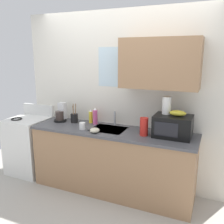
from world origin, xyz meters
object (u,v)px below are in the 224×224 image
object	(u,v)px
cereal_canister	(144,127)
utensil_crock	(74,118)
dish_soap_bottle_pink	(95,116)
banana_bunch	(178,113)
coffee_maker	(61,114)
stove_range	(29,145)
paper_towel_roll	(167,105)
mug_white	(82,126)
microwave	(173,126)
small_bowl	(95,130)
dish_soap_bottle_yellow	(91,116)

from	to	relation	value
cereal_canister	utensil_crock	world-z (taller)	utensil_crock
dish_soap_bottle_pink	cereal_canister	bearing A→B (deg)	-14.99
banana_bunch	coffee_maker	bearing A→B (deg)	178.09
stove_range	cereal_canister	size ratio (longest dim) A/B	4.70
paper_towel_roll	cereal_canister	xyz separation A→B (m)	(-0.24, -0.15, -0.27)
coffee_maker	mug_white	xyz separation A→B (m)	(0.52, -0.25, -0.06)
stove_range	utensil_crock	size ratio (longest dim) A/B	3.77
microwave	dish_soap_bottle_pink	distance (m)	1.15
paper_towel_roll	banana_bunch	bearing A→B (deg)	-18.43
microwave	paper_towel_roll	bearing A→B (deg)	152.62
cereal_canister	banana_bunch	bearing A→B (deg)	14.38
coffee_maker	mug_white	size ratio (longest dim) A/B	2.95
dish_soap_bottle_pink	cereal_canister	size ratio (longest dim) A/B	1.08
stove_range	dish_soap_bottle_pink	bearing A→B (deg)	8.05
banana_bunch	utensil_crock	distance (m)	1.54
banana_bunch	paper_towel_roll	world-z (taller)	paper_towel_roll
mug_white	banana_bunch	bearing A→B (deg)	8.77
banana_bunch	small_bowl	size ratio (longest dim) A/B	1.54
coffee_maker	small_bowl	world-z (taller)	coffee_maker
paper_towel_roll	mug_white	size ratio (longest dim) A/B	2.32
coffee_maker	small_bowl	size ratio (longest dim) A/B	2.15
microwave	utensil_crock	distance (m)	1.47
coffee_maker	small_bowl	bearing A→B (deg)	-22.61
dish_soap_bottle_pink	banana_bunch	bearing A→B (deg)	-5.50
dish_soap_bottle_yellow	dish_soap_bottle_pink	bearing A→B (deg)	-19.74
paper_towel_roll	dish_soap_bottle_yellow	size ratio (longest dim) A/B	1.05
utensil_crock	dish_soap_bottle_yellow	bearing A→B (deg)	18.18
utensil_crock	mug_white	bearing A→B (deg)	-41.84
microwave	paper_towel_roll	size ratio (longest dim) A/B	2.09
microwave	coffee_maker	world-z (taller)	coffee_maker
mug_white	stove_range	bearing A→B (deg)	172.57
mug_white	dish_soap_bottle_yellow	bearing A→B (deg)	98.83
microwave	dish_soap_bottle_pink	bearing A→B (deg)	174.18
cereal_canister	mug_white	world-z (taller)	cereal_canister
microwave	cereal_canister	xyz separation A→B (m)	(-0.34, -0.10, -0.02)
stove_range	microwave	world-z (taller)	microwave
coffee_maker	dish_soap_bottle_pink	xyz separation A→B (m)	(0.56, 0.06, 0.01)
cereal_canister	coffee_maker	bearing A→B (deg)	173.37
banana_bunch	mug_white	world-z (taller)	banana_bunch
stove_range	small_bowl	bearing A→B (deg)	-8.76
microwave	small_bowl	size ratio (longest dim) A/B	3.54
utensil_crock	stove_range	bearing A→B (deg)	-171.83
small_bowl	stove_range	bearing A→B (deg)	171.24
microwave	banana_bunch	world-z (taller)	banana_bunch
coffee_maker	dish_soap_bottle_yellow	world-z (taller)	coffee_maker
coffee_maker	dish_soap_bottle_pink	bearing A→B (deg)	5.75
stove_range	cereal_canister	distance (m)	2.02
mug_white	cereal_canister	bearing A→B (deg)	6.10
stove_range	dish_soap_bottle_pink	world-z (taller)	dish_soap_bottle_pink
banana_bunch	dish_soap_bottle_pink	distance (m)	1.21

